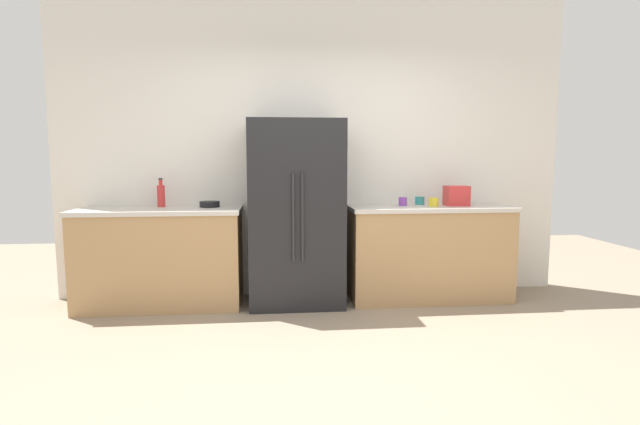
# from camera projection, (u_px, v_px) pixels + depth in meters

# --- Properties ---
(ground_plane) EXTENTS (10.16, 10.16, 0.00)m
(ground_plane) POSITION_uv_depth(u_px,v_px,m) (339.00, 371.00, 3.10)
(ground_plane) COLOR gray
(kitchen_back_panel) EXTENTS (5.08, 0.10, 3.06)m
(kitchen_back_panel) POSITION_uv_depth(u_px,v_px,m) (315.00, 144.00, 4.79)
(kitchen_back_panel) COLOR silver
(kitchen_back_panel) RESTS_ON ground_plane
(counter_left) EXTENTS (1.50, 0.61, 0.92)m
(counter_left) POSITION_uv_depth(u_px,v_px,m) (161.00, 257.00, 4.42)
(counter_left) COLOR tan
(counter_left) RESTS_ON ground_plane
(counter_right) EXTENTS (1.57, 0.61, 0.92)m
(counter_right) POSITION_uv_depth(u_px,v_px,m) (428.00, 252.00, 4.66)
(counter_right) COLOR tan
(counter_right) RESTS_ON ground_plane
(refrigerator) EXTENTS (0.87, 0.65, 1.73)m
(refrigerator) POSITION_uv_depth(u_px,v_px,m) (296.00, 213.00, 4.46)
(refrigerator) COLOR black
(refrigerator) RESTS_ON ground_plane
(toaster) EXTENTS (0.22, 0.18, 0.19)m
(toaster) POSITION_uv_depth(u_px,v_px,m) (456.00, 196.00, 4.61)
(toaster) COLOR red
(toaster) RESTS_ON counter_right
(bottle_a) EXTENTS (0.07, 0.07, 0.27)m
(bottle_a) POSITION_uv_depth(u_px,v_px,m) (161.00, 195.00, 4.49)
(bottle_a) COLOR red
(bottle_a) RESTS_ON counter_left
(cup_a) EXTENTS (0.09, 0.09, 0.08)m
(cup_a) POSITION_uv_depth(u_px,v_px,m) (434.00, 202.00, 4.54)
(cup_a) COLOR yellow
(cup_a) RESTS_ON counter_right
(cup_b) EXTENTS (0.08, 0.08, 0.08)m
(cup_b) POSITION_uv_depth(u_px,v_px,m) (403.00, 202.00, 4.61)
(cup_b) COLOR purple
(cup_b) RESTS_ON counter_right
(cup_c) EXTENTS (0.09, 0.09, 0.08)m
(cup_c) POSITION_uv_depth(u_px,v_px,m) (420.00, 201.00, 4.72)
(cup_c) COLOR teal
(cup_c) RESTS_ON counter_right
(bowl_a) EXTENTS (0.19, 0.19, 0.05)m
(bowl_a) POSITION_uv_depth(u_px,v_px,m) (210.00, 204.00, 4.48)
(bowl_a) COLOR black
(bowl_a) RESTS_ON counter_left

